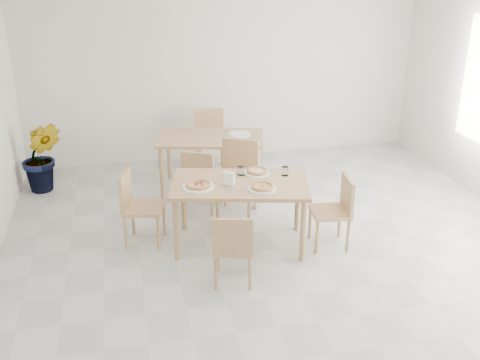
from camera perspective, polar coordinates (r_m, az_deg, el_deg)
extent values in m
plane|color=#BBBAB6|center=(5.91, 4.99, -9.09)|extent=(7.00, 7.00, 0.00)
plane|color=silver|center=(8.59, -1.64, 11.35)|extent=(6.00, 0.00, 6.00)
cube|color=tan|center=(6.03, 0.00, -0.45)|extent=(1.61, 1.14, 0.04)
cylinder|color=tan|center=(5.93, -6.48, -5.06)|extent=(0.06, 0.06, 0.71)
cylinder|color=tan|center=(5.91, 6.40, -5.15)|extent=(0.06, 0.06, 0.71)
cylinder|color=tan|center=(6.54, -5.77, -2.23)|extent=(0.06, 0.06, 0.71)
cylinder|color=tan|center=(6.53, 5.87, -2.30)|extent=(0.06, 0.06, 0.71)
cube|color=tan|center=(5.52, -0.67, -6.73)|extent=(0.47, 0.47, 0.04)
cube|color=tan|center=(5.27, -0.76, -5.76)|extent=(0.38, 0.13, 0.37)
cylinder|color=tan|center=(5.76, 1.07, -7.72)|extent=(0.03, 0.03, 0.38)
cylinder|color=tan|center=(5.77, -2.24, -7.67)|extent=(0.03, 0.03, 0.38)
cylinder|color=tan|center=(5.48, 1.02, -9.49)|extent=(0.03, 0.03, 0.38)
cylinder|color=tan|center=(5.49, -2.48, -9.42)|extent=(0.03, 0.03, 0.38)
cube|color=tan|center=(6.83, -0.34, 0.02)|extent=(0.60, 0.60, 0.04)
cube|color=tan|center=(6.93, 0.04, 2.48)|extent=(0.43, 0.23, 0.43)
cylinder|color=tan|center=(6.81, -2.30, -2.34)|extent=(0.04, 0.04, 0.44)
cylinder|color=tan|center=(6.72, 0.90, -2.66)|extent=(0.04, 0.04, 0.44)
cylinder|color=tan|center=(7.15, -1.50, -1.04)|extent=(0.04, 0.04, 0.44)
cylinder|color=tan|center=(7.07, 1.56, -1.33)|extent=(0.04, 0.04, 0.44)
cube|color=tan|center=(6.28, -9.72, -2.79)|extent=(0.52, 0.52, 0.04)
cube|color=tan|center=(6.24, -11.57, -0.91)|extent=(0.15, 0.42, 0.40)
cylinder|color=tan|center=(6.19, -8.28, -5.45)|extent=(0.04, 0.04, 0.41)
cylinder|color=tan|center=(6.51, -7.71, -3.94)|extent=(0.04, 0.04, 0.41)
cylinder|color=tan|center=(6.27, -11.54, -5.32)|extent=(0.04, 0.04, 0.41)
cylinder|color=tan|center=(6.58, -10.82, -3.84)|extent=(0.04, 0.04, 0.41)
cube|color=tan|center=(6.23, 9.11, -3.21)|extent=(0.44, 0.44, 0.04)
cube|color=tan|center=(6.19, 10.85, -1.37)|extent=(0.08, 0.40, 0.38)
cylinder|color=tan|center=(6.43, 7.13, -4.34)|extent=(0.03, 0.03, 0.39)
cylinder|color=tan|center=(6.14, 7.82, -5.80)|extent=(0.03, 0.03, 0.39)
cylinder|color=tan|center=(6.51, 10.08, -4.17)|extent=(0.03, 0.03, 0.39)
cylinder|color=tan|center=(6.22, 10.91, -5.59)|extent=(0.03, 0.03, 0.39)
cylinder|color=white|center=(5.86, 2.29, -0.88)|extent=(0.30, 0.30, 0.02)
cylinder|color=white|center=(6.26, 1.74, 0.73)|extent=(0.29, 0.29, 0.02)
cylinder|color=white|center=(5.92, -4.27, -0.68)|extent=(0.34, 0.34, 0.02)
cylinder|color=tan|center=(5.86, 2.29, -0.75)|extent=(0.27, 0.27, 0.01)
torus|color=tan|center=(5.85, 2.29, -0.66)|extent=(0.27, 0.27, 0.03)
cylinder|color=#D05724|center=(5.85, 2.29, -0.67)|extent=(0.20, 0.20, 0.01)
ellipsoid|color=#1C5012|center=(5.85, 2.29, -0.61)|extent=(0.05, 0.04, 0.01)
cylinder|color=tan|center=(6.26, 1.74, 0.86)|extent=(0.26, 0.26, 0.01)
torus|color=tan|center=(6.25, 1.74, 0.94)|extent=(0.26, 0.26, 0.03)
cylinder|color=#F8E9CC|center=(6.25, 1.74, 0.93)|extent=(0.19, 0.19, 0.01)
cylinder|color=tan|center=(5.91, -4.27, -0.55)|extent=(0.27, 0.27, 0.01)
torus|color=tan|center=(5.91, -4.27, -0.46)|extent=(0.27, 0.27, 0.03)
cylinder|color=#D05724|center=(5.91, -4.27, -0.47)|extent=(0.21, 0.21, 0.01)
cylinder|color=white|center=(6.21, 0.08, 0.94)|extent=(0.08, 0.08, 0.10)
cylinder|color=white|center=(6.22, 4.58, 0.91)|extent=(0.08, 0.08, 0.10)
cube|color=silver|center=(5.97, -1.15, -0.44)|extent=(0.14, 0.12, 0.01)
cube|color=white|center=(5.94, -1.16, 0.20)|extent=(0.13, 0.10, 0.13)
cube|color=silver|center=(5.88, -0.87, -0.84)|extent=(0.05, 0.17, 0.01)
cube|color=silver|center=(5.86, -1.27, -0.95)|extent=(0.09, 0.17, 0.01)
cube|color=tan|center=(7.49, -2.99, 4.26)|extent=(1.53, 1.10, 0.04)
cylinder|color=tan|center=(7.39, -7.93, 0.70)|extent=(0.06, 0.06, 0.71)
cylinder|color=tan|center=(7.30, 1.76, 0.62)|extent=(0.06, 0.06, 0.71)
cylinder|color=tan|center=(7.99, -7.23, 2.47)|extent=(0.06, 0.06, 0.71)
cylinder|color=tan|center=(7.90, 1.74, 2.41)|extent=(0.06, 0.06, 0.71)
cube|color=tan|center=(7.02, -3.80, 0.19)|extent=(0.55, 0.55, 0.04)
cube|color=tan|center=(6.78, -4.36, 1.27)|extent=(0.38, 0.23, 0.39)
cylinder|color=tan|center=(7.20, -1.99, -1.04)|extent=(0.03, 0.03, 0.40)
cylinder|color=tan|center=(7.31, -4.59, -0.74)|extent=(0.03, 0.03, 0.40)
cylinder|color=tan|center=(6.90, -2.87, -2.17)|extent=(0.03, 0.03, 0.40)
cylinder|color=tan|center=(7.01, -5.57, -1.83)|extent=(0.03, 0.03, 0.40)
cube|color=tan|center=(8.21, -2.95, 3.89)|extent=(0.44, 0.44, 0.04)
cube|color=tan|center=(8.32, -3.20, 5.81)|extent=(0.44, 0.05, 0.42)
cylinder|color=tan|center=(8.09, -4.02, 1.80)|extent=(0.04, 0.04, 0.43)
cylinder|color=tan|center=(8.14, -1.40, 1.99)|extent=(0.04, 0.04, 0.43)
cylinder|color=tan|center=(8.44, -4.38, 2.70)|extent=(0.04, 0.04, 0.43)
cylinder|color=tan|center=(8.49, -1.87, 2.88)|extent=(0.04, 0.04, 0.43)
cylinder|color=white|center=(7.55, -0.08, 4.68)|extent=(0.30, 0.30, 0.02)
imported|color=#297021|center=(7.96, -19.47, 2.24)|extent=(0.56, 0.46, 0.98)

